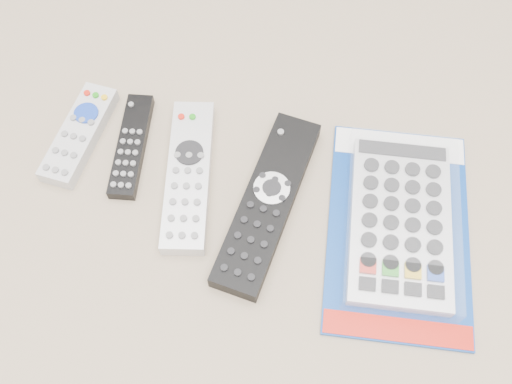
% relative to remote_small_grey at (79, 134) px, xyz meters
% --- Properties ---
extents(remote_small_grey, '(0.06, 0.16, 0.02)m').
position_rel_remote_small_grey_xyz_m(remote_small_grey, '(0.00, 0.00, 0.00)').
color(remote_small_grey, '#B1B1B4').
rests_on(remote_small_grey, ground).
extents(remote_slim_black, '(0.06, 0.16, 0.02)m').
position_rel_remote_small_grey_xyz_m(remote_slim_black, '(0.07, -0.00, -0.00)').
color(remote_slim_black, black).
rests_on(remote_slim_black, ground).
extents(remote_silver_dvd, '(0.09, 0.23, 0.03)m').
position_rel_remote_small_grey_xyz_m(remote_silver_dvd, '(0.16, -0.03, 0.00)').
color(remote_silver_dvd, silver).
rests_on(remote_silver_dvd, ground).
extents(remote_large_black, '(0.10, 0.26, 0.03)m').
position_rel_remote_small_grey_xyz_m(remote_large_black, '(0.27, -0.05, 0.00)').
color(remote_large_black, black).
rests_on(remote_large_black, ground).
extents(jumbo_remote_packaged, '(0.20, 0.31, 0.04)m').
position_rel_remote_small_grey_xyz_m(jumbo_remote_packaged, '(0.44, -0.04, 0.01)').
color(jumbo_remote_packaged, navy).
rests_on(jumbo_remote_packaged, ground).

